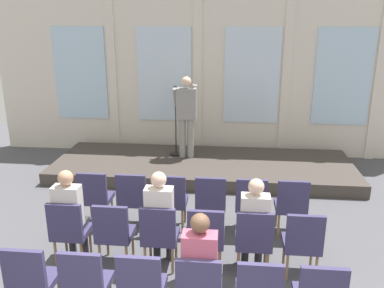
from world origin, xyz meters
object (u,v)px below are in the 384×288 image
(chair_r0_c4, at_px, (251,202))
(chair_r0_c1, at_px, (133,196))
(mic_stand, at_px, (176,140))
(chair_r1_c5, at_px, (303,240))
(chair_r2_c1, at_px, (85,281))
(speaker, at_px, (186,111))
(chair_r0_c0, at_px, (95,195))
(chair_r1_c4, at_px, (254,238))
(chair_r0_c3, at_px, (211,200))
(audience_r1_c0, at_px, (70,212))
(chair_r1_c2, at_px, (159,233))
(chair_r1_c1, at_px, (114,231))
(chair_r1_c3, at_px, (206,235))
(chair_r0_c2, at_px, (172,198))
(audience_r2_c3, at_px, (200,266))
(audience_r1_c2, at_px, (160,215))
(chair_r2_c2, at_px, (142,285))
(chair_r2_c3, at_px, (199,288))
(chair_r0_c5, at_px, (291,203))
(chair_r2_c0, at_px, (31,277))
(audience_r1_c4, at_px, (254,221))
(chair_r1_c0, at_px, (69,228))

(chair_r0_c4, bearing_deg, chair_r0_c1, 180.00)
(mic_stand, xyz_separation_m, chair_r1_c5, (2.15, -3.93, -0.06))
(chair_r1_c5, height_order, chair_r2_c1, same)
(speaker, relative_size, chair_r0_c0, 1.88)
(chair_r0_c1, bearing_deg, chair_r0_c4, 0.00)
(chair_r1_c4, distance_m, chair_r1_c5, 0.61)
(chair_r0_c3, relative_size, audience_r1_c0, 0.70)
(chair_r0_c3, height_order, chair_r1_c2, same)
(chair_r1_c4, height_order, chair_r2_c1, same)
(chair_r1_c1, distance_m, chair_r1_c3, 1.21)
(mic_stand, bearing_deg, chair_r0_c2, -83.49)
(chair_r1_c2, xyz_separation_m, audience_r2_c3, (0.61, -0.98, 0.22))
(audience_r1_c2, xyz_separation_m, chair_r2_c2, (0.00, -1.14, -0.22))
(chair_r0_c4, xyz_separation_m, chair_r1_c1, (-1.82, -1.06, 0.00))
(mic_stand, distance_m, chair_r2_c1, 5.00)
(chair_r2_c2, bearing_deg, chair_r2_c3, 0.00)
(chair_r2_c2, bearing_deg, chair_r0_c4, 60.27)
(chair_r0_c5, height_order, audience_r1_c2, audience_r1_c2)
(chair_r0_c4, bearing_deg, chair_r0_c2, 180.00)
(chair_r0_c0, relative_size, chair_r0_c5, 1.00)
(chair_r0_c4, relative_size, chair_r2_c3, 1.00)
(chair_r0_c1, distance_m, audience_r1_c2, 1.18)
(chair_r0_c5, bearing_deg, audience_r2_c3, -120.68)
(chair_r0_c0, relative_size, chair_r1_c2, 1.00)
(chair_r0_c1, xyz_separation_m, chair_r2_c0, (-0.61, -2.13, 0.00))
(chair_r0_c5, height_order, chair_r2_c1, same)
(chair_r0_c3, relative_size, chair_r2_c0, 1.00)
(chair_r2_c2, bearing_deg, audience_r2_c3, 7.42)
(speaker, xyz_separation_m, chair_r1_c5, (1.90, -3.80, -0.75))
(chair_r0_c4, bearing_deg, mic_stand, 118.29)
(chair_r2_c0, bearing_deg, audience_r1_c2, 43.24)
(audience_r1_c4, bearing_deg, chair_r1_c4, -90.00)
(speaker, bearing_deg, chair_r1_c2, -88.82)
(speaker, height_order, chair_r1_c0, speaker)
(chair_r0_c4, bearing_deg, chair_r2_c0, -138.80)
(chair_r2_c2, bearing_deg, chair_r0_c3, 74.06)
(chair_r0_c0, relative_size, chair_r1_c5, 1.00)
(chair_r0_c4, bearing_deg, audience_r2_c3, -106.52)
(audience_r1_c2, height_order, chair_r2_c2, audience_r1_c2)
(chair_r1_c5, bearing_deg, speaker, 116.57)
(chair_r2_c3, bearing_deg, speaker, 98.02)
(chair_r0_c0, xyz_separation_m, chair_r0_c5, (3.04, 0.00, 0.00))
(mic_stand, relative_size, chair_r1_c5, 1.65)
(audience_r1_c0, xyz_separation_m, chair_r2_c3, (1.82, -1.14, -0.21))
(chair_r0_c5, bearing_deg, audience_r1_c2, -151.62)
(chair_r1_c1, xyz_separation_m, chair_r2_c3, (1.21, -1.06, 0.00))
(audience_r1_c4, distance_m, chair_r2_c1, 2.16)
(chair_r0_c2, distance_m, chair_r0_c4, 1.21)
(chair_r1_c2, bearing_deg, chair_r1_c0, 180.00)
(chair_r0_c0, bearing_deg, audience_r1_c4, -22.01)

